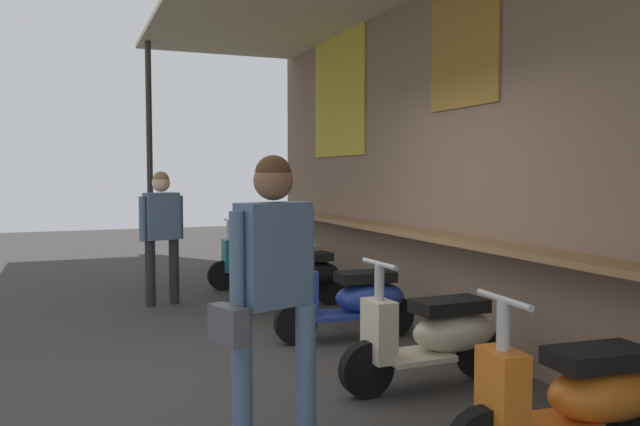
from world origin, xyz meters
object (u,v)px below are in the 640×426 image
Objects in this scene: shopper_browsing at (162,224)px; scooter_teal at (263,260)px; scooter_blue at (354,299)px; shopper_with_handbag at (272,271)px; scooter_black at (299,275)px; scooter_orange at (580,398)px; scooter_cream at (436,335)px.

scooter_teal is at bearing 98.89° from shopper_browsing.
shopper_with_handbag reaches higher than scooter_blue.
shopper_with_handbag is (3.62, -1.46, 0.65)m from scooter_black.
scooter_orange is at bearing 91.00° from scooter_teal.
scooter_teal and scooter_blue have the same top height.
shopper_browsing is (-5.23, -1.48, 0.60)m from scooter_orange.
shopper_browsing is at bearing -69.91° from scooter_orange.
shopper_with_handbag is (2.06, -1.46, 0.65)m from scooter_blue.
scooter_black is 4.46m from scooter_orange.
scooter_orange is at bearing 41.31° from shopper_with_handbag.
scooter_teal is at bearing -86.80° from scooter_blue.
shopper_browsing reaches higher than scooter_black.
scooter_black and scooter_orange have the same top height.
scooter_black is at bearing 46.60° from shopper_browsing.
scooter_orange is at bearing 87.26° from scooter_black.
scooter_orange is (5.91, -0.00, 0.00)m from scooter_teal.
scooter_blue and scooter_cream have the same top height.
scooter_blue is (3.01, -0.00, 0.00)m from scooter_teal.
scooter_black is at bearing 91.00° from scooter_teal.
scooter_cream is at bearing 93.47° from shopper_with_handbag.
scooter_blue is 2.90m from scooter_orange.
scooter_cream is 0.87× the size of shopper_browsing.
shopper_with_handbag is at bearing -25.57° from scooter_orange.
scooter_blue is 1.00× the size of scooter_cream.
scooter_black is 0.87× the size of shopper_browsing.
scooter_teal is at bearing -91.96° from scooter_cream.
scooter_teal is 1.45m from scooter_black.
scooter_blue is 2.82m from shopper_browsing.
scooter_cream is (4.47, -0.00, 0.00)m from scooter_teal.
scooter_orange is 1.81m from shopper_with_handbag.
scooter_blue and scooter_orange have the same top height.
shopper_browsing is at bearing 25.72° from scooter_teal.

